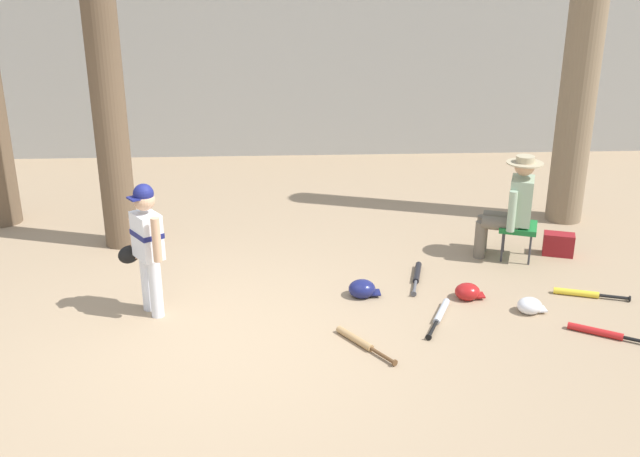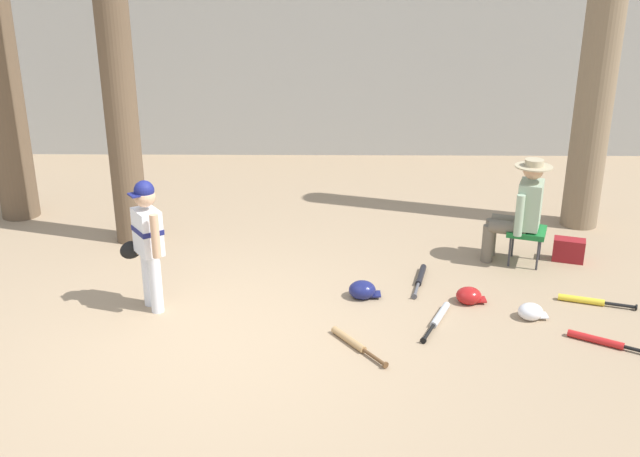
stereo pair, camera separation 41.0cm
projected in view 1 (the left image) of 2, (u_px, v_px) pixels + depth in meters
The scene contains 16 objects.
ground_plane at pixel (224, 345), 6.53m from camera, with size 60.00×60.00×0.00m, color #9E8466.
concrete_back_wall at pixel (249, 78), 12.20m from camera, with size 18.00×0.36×2.57m, color #9E9E99.
tree_near_player at pixel (102, 44), 7.95m from camera, with size 0.52×0.52×5.18m.
tree_behind_spectator at pixel (582, 60), 8.85m from camera, with size 0.67×0.67×4.75m.
young_ballplayer at pixel (146, 241), 6.86m from camera, with size 0.52×0.51×1.31m.
folding_stool at pixel (518, 228), 8.24m from camera, with size 0.51×0.51×0.41m.
seated_spectator at pixel (512, 204), 8.17m from camera, with size 0.68×0.54×1.20m.
handbag_beside_stool at pixel (558, 244), 8.41m from camera, with size 0.34×0.18×0.26m, color maroon.
bat_aluminum_silver at pixel (440, 314), 7.01m from camera, with size 0.37×0.74×0.07m.
bat_wood_tan at pixel (359, 341), 6.53m from camera, with size 0.48×0.66×0.07m.
bat_black_composite at pixel (417, 275), 7.86m from camera, with size 0.24×0.76×0.07m.
bat_yellow_trainer at pixel (582, 293), 7.44m from camera, with size 0.72×0.29×0.07m.
bat_red_barrel at pixel (603, 333), 6.67m from camera, with size 0.73×0.47×0.07m.
batting_helmet_navy at pixel (362, 289), 7.42m from camera, with size 0.32×0.25×0.19m.
batting_helmet_white at pixel (530, 306), 7.10m from camera, with size 0.28×0.22×0.16m.
batting_helmet_red at pixel (468, 292), 7.38m from camera, with size 0.30×0.23×0.17m.
Camera 1 is at (0.57, -5.77, 3.30)m, focal length 41.21 mm.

